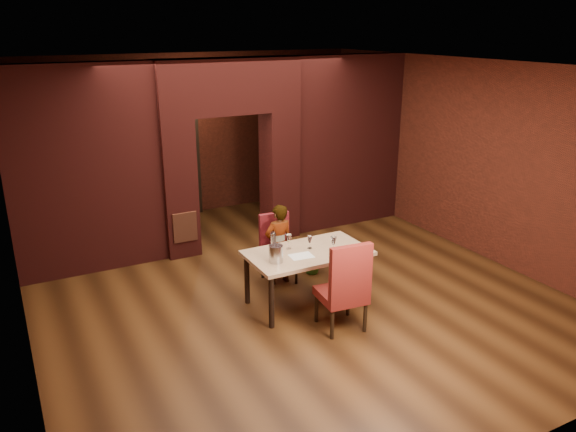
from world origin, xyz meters
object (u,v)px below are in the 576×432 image
(dining_table, at_px, (307,277))
(chair_near, at_px, (341,284))
(wine_bucket, at_px, (276,254))
(wine_glass_a, at_px, (289,242))
(person_seated, at_px, (279,244))
(wine_glass_b, at_px, (310,242))
(water_bottle, at_px, (273,242))
(chair_far, at_px, (279,249))
(potted_plant, at_px, (313,259))
(wine_glass_c, at_px, (333,244))

(dining_table, distance_m, chair_near, 0.81)
(wine_bucket, bearing_deg, wine_glass_a, 41.07)
(person_seated, relative_size, wine_glass_b, 6.78)
(wine_glass_a, height_order, wine_glass_b, wine_glass_a)
(wine_bucket, xyz_separation_m, water_bottle, (0.11, 0.30, 0.03))
(chair_far, xyz_separation_m, wine_glass_b, (0.10, -0.73, 0.35))
(wine_bucket, distance_m, potted_plant, 1.61)
(person_seated, distance_m, wine_bucket, 1.05)
(chair_far, relative_size, potted_plant, 2.29)
(wine_bucket, distance_m, water_bottle, 0.33)
(chair_near, xyz_separation_m, wine_glass_b, (0.03, 0.86, 0.26))
(chair_near, bearing_deg, wine_glass_b, -85.91)
(person_seated, height_order, potted_plant, person_seated)
(wine_glass_c, relative_size, wine_bucket, 0.91)
(chair_far, bearing_deg, wine_glass_b, -77.44)
(dining_table, xyz_separation_m, water_bottle, (-0.43, 0.19, 0.54))
(wine_glass_b, xyz_separation_m, potted_plant, (0.50, 0.75, -0.64))
(person_seated, bearing_deg, wine_glass_a, 75.39)
(person_seated, bearing_deg, wine_bucket, 59.37)
(dining_table, bearing_deg, person_seated, 94.18)
(wine_bucket, relative_size, water_bottle, 0.77)
(potted_plant, bearing_deg, wine_glass_c, -104.99)
(chair_near, height_order, person_seated, person_seated)
(dining_table, relative_size, water_bottle, 5.59)
(wine_glass_a, distance_m, water_bottle, 0.25)
(potted_plant, bearing_deg, chair_near, -108.36)
(person_seated, bearing_deg, water_bottle, 55.46)
(dining_table, distance_m, wine_glass_b, 0.49)
(person_seated, bearing_deg, chair_far, -124.29)
(chair_far, bearing_deg, potted_plant, 6.61)
(chair_near, xyz_separation_m, water_bottle, (-0.48, 0.96, 0.32))
(person_seated, xyz_separation_m, wine_glass_a, (-0.13, -0.57, 0.27))
(dining_table, height_order, wine_glass_a, wine_glass_a)
(wine_glass_a, distance_m, wine_glass_b, 0.29)
(wine_glass_a, bearing_deg, potted_plant, 39.71)
(wine_glass_b, bearing_deg, dining_table, -133.58)
(wine_glass_a, bearing_deg, person_seated, 77.00)
(person_seated, distance_m, potted_plant, 0.75)
(wine_glass_b, distance_m, wine_bucket, 0.65)
(dining_table, height_order, wine_glass_b, wine_glass_b)
(dining_table, relative_size, wine_glass_a, 7.83)
(dining_table, xyz_separation_m, wine_glass_c, (0.32, -0.15, 0.49))
(wine_glass_b, bearing_deg, water_bottle, 168.06)
(wine_glass_a, height_order, wine_glass_c, wine_glass_a)
(dining_table, relative_size, wine_glass_b, 9.11)
(potted_plant, bearing_deg, water_bottle, -147.43)
(chair_far, bearing_deg, wine_glass_c, -65.70)
(wine_glass_b, bearing_deg, chair_far, 97.89)
(chair_far, distance_m, water_bottle, 0.85)
(water_bottle, bearing_deg, wine_glass_b, -11.94)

